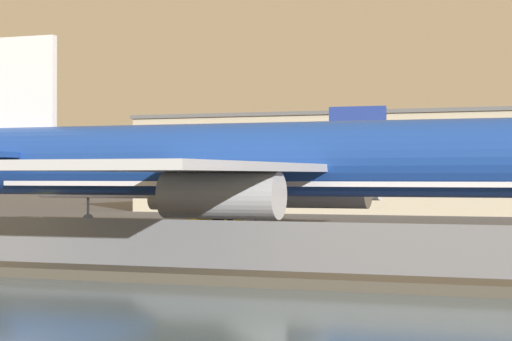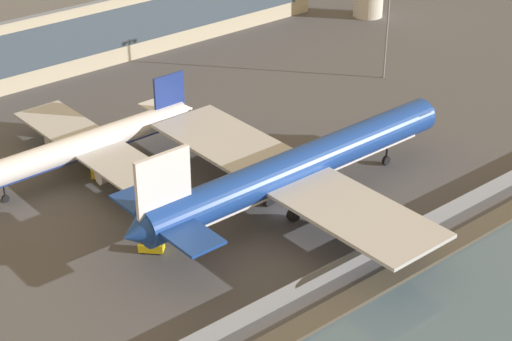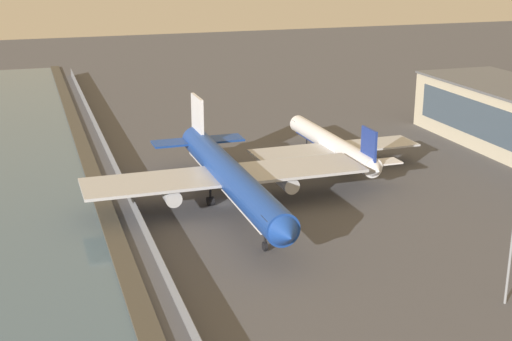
% 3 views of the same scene
% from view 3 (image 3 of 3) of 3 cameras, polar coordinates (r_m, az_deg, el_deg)
% --- Properties ---
extents(ground_plane, '(500.00, 500.00, 0.00)m').
position_cam_3_polar(ground_plane, '(125.36, -2.47, -2.65)').
color(ground_plane, '#4C4C51').
extents(shoreline_seawall, '(320.00, 3.00, 0.50)m').
position_cam_3_polar(shoreline_seawall, '(121.75, -11.81, -3.53)').
color(shoreline_seawall, '#474238').
rests_on(shoreline_seawall, ground).
extents(perimeter_fence, '(280.00, 0.10, 2.71)m').
position_cam_3_polar(perimeter_fence, '(121.85, -9.74, -2.83)').
color(perimeter_fence, slate).
rests_on(perimeter_fence, ground).
extents(cargo_jet_blue, '(57.06, 49.03, 15.53)m').
position_cam_3_polar(cargo_jet_blue, '(121.12, -2.18, -0.42)').
color(cargo_jet_blue, '#193D93').
rests_on(cargo_jet_blue, ground).
extents(passenger_jet_white, '(40.86, 34.98, 11.63)m').
position_cam_3_polar(passenger_jet_white, '(146.14, 6.14, 2.05)').
color(passenger_jet_white, white).
rests_on(passenger_jet_white, ground).
extents(baggage_tug, '(3.38, 3.41, 1.80)m').
position_cam_3_polar(baggage_tug, '(143.41, -3.33, 0.31)').
color(baggage_tug, yellow).
rests_on(baggage_tug, ground).
extents(ops_van, '(4.44, 5.55, 2.48)m').
position_cam_3_polar(ops_van, '(145.57, 5.89, 0.70)').
color(ops_van, yellow).
rests_on(ops_van, ground).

